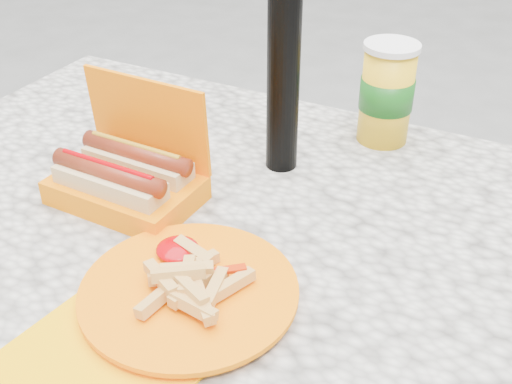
% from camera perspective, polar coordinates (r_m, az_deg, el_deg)
% --- Properties ---
extents(picnic_table, '(1.20, 0.80, 0.75)m').
position_cam_1_polar(picnic_table, '(0.99, -1.90, -7.18)').
color(picnic_table, beige).
rests_on(picnic_table, ground).
extents(hotdog_box, '(0.21, 0.15, 0.17)m').
position_cam_1_polar(hotdog_box, '(0.96, -11.40, 1.31)').
color(hotdog_box, '#FA7400').
rests_on(hotdog_box, picnic_table).
extents(fries_plate, '(0.28, 0.36, 0.05)m').
position_cam_1_polar(fries_plate, '(0.78, -6.52, -9.01)').
color(fries_plate, '#FFAE00').
rests_on(fries_plate, picnic_table).
extents(soda_cup, '(0.09, 0.09, 0.17)m').
position_cam_1_polar(soda_cup, '(1.10, 11.54, 8.61)').
color(soda_cup, yellow).
rests_on(soda_cup, picnic_table).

